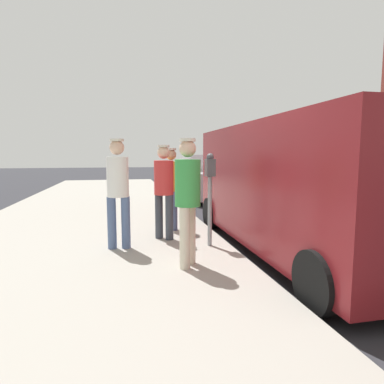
# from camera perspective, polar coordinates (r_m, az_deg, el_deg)

# --- Properties ---
(ground_plane) EXTENTS (80.00, 80.00, 0.00)m
(ground_plane) POSITION_cam_1_polar(r_m,az_deg,el_deg) (5.27, 20.44, -12.06)
(ground_plane) COLOR #2D2D33
(sidewalk_slab) EXTENTS (5.00, 32.00, 0.15)m
(sidewalk_slab) POSITION_cam_1_polar(r_m,az_deg,el_deg) (4.53, -21.63, -14.20)
(sidewalk_slab) COLOR #9E998E
(sidewalk_slab) RESTS_ON ground
(parking_meter_near) EXTENTS (0.14, 0.18, 1.52)m
(parking_meter_near) POSITION_cam_1_polar(r_m,az_deg,el_deg) (5.28, 3.18, 1.49)
(parking_meter_near) COLOR gray
(parking_meter_near) RESTS_ON sidewalk_slab
(pedestrian_in_green) EXTENTS (0.34, 0.34, 1.71)m
(pedestrian_in_green) POSITION_cam_1_polar(r_m,az_deg,el_deg) (4.29, -0.77, -0.36)
(pedestrian_in_green) COLOR beige
(pedestrian_in_green) RESTS_ON sidewalk_slab
(pedestrian_in_red) EXTENTS (0.34, 0.34, 1.66)m
(pedestrian_in_red) POSITION_cam_1_polar(r_m,az_deg,el_deg) (5.73, -4.97, 1.06)
(pedestrian_in_red) COLOR #383D47
(pedestrian_in_red) RESTS_ON sidewalk_slab
(pedestrian_in_orange) EXTENTS (0.34, 0.35, 1.63)m
(pedestrian_in_orange) POSITION_cam_1_polar(r_m,az_deg,el_deg) (6.49, -3.68, 1.49)
(pedestrian_in_orange) COLOR #4C608C
(pedestrian_in_orange) RESTS_ON sidewalk_slab
(pedestrian_in_white) EXTENTS (0.36, 0.34, 1.74)m
(pedestrian_in_white) POSITION_cam_1_polar(r_m,az_deg,el_deg) (5.24, -12.89, 0.99)
(pedestrian_in_white) COLOR #4C608C
(pedestrian_in_white) RESTS_ON sidewalk_slab
(parked_van) EXTENTS (2.12, 5.20, 2.15)m
(parked_van) POSITION_cam_1_polar(r_m,az_deg,el_deg) (5.71, 18.33, 1.29)
(parked_van) COLOR maroon
(parked_van) RESTS_ON ground
(parked_sedan_behind) EXTENTS (1.95, 4.41, 1.65)m
(parked_sedan_behind) POSITION_cam_1_polar(r_m,az_deg,el_deg) (12.45, 2.57, 2.40)
(parked_sedan_behind) COLOR #BCBCC1
(parked_sedan_behind) RESTS_ON ground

